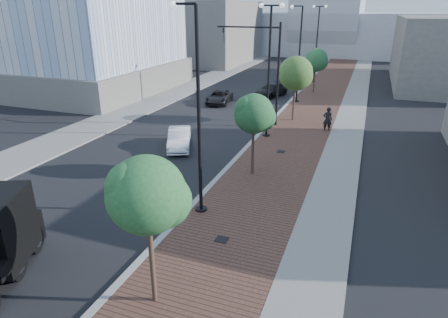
% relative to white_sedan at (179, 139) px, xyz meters
% --- Properties ---
extents(sidewalk, '(7.00, 140.00, 0.12)m').
position_rel_white_sedan_xyz_m(sidewalk, '(7.86, 22.38, -0.61)').
color(sidewalk, '#4C2D23').
rests_on(sidewalk, ground).
extents(concrete_strip, '(2.40, 140.00, 0.13)m').
position_rel_white_sedan_xyz_m(concrete_strip, '(10.56, 22.38, -0.61)').
color(concrete_strip, slate).
rests_on(concrete_strip, ground).
extents(curb, '(0.30, 140.00, 0.14)m').
position_rel_white_sedan_xyz_m(curb, '(4.36, 22.38, -0.60)').
color(curb, gray).
rests_on(curb, ground).
extents(west_sidewalk, '(4.00, 140.00, 0.12)m').
position_rel_white_sedan_xyz_m(west_sidewalk, '(-8.64, 22.38, -0.61)').
color(west_sidewalk, slate).
rests_on(west_sidewalk, ground).
extents(white_sedan, '(2.96, 4.32, 1.35)m').
position_rel_white_sedan_xyz_m(white_sedan, '(0.00, 0.00, 0.00)').
color(white_sedan, silver).
rests_on(white_sedan, ground).
extents(dark_car_mid, '(2.61, 4.71, 1.25)m').
position_rel_white_sedan_xyz_m(dark_car_mid, '(-2.25, 13.31, -0.05)').
color(dark_car_mid, black).
rests_on(dark_car_mid, ground).
extents(dark_car_far, '(3.33, 5.02, 1.35)m').
position_rel_white_sedan_xyz_m(dark_car_far, '(1.88, 18.29, 0.00)').
color(dark_car_far, black).
rests_on(dark_car_far, ground).
extents(pedestrian, '(0.81, 0.64, 1.94)m').
position_rel_white_sedan_xyz_m(pedestrian, '(9.01, 7.35, 0.29)').
color(pedestrian, black).
rests_on(pedestrian, ground).
extents(streetlight_1, '(1.44, 0.56, 9.21)m').
position_rel_white_sedan_xyz_m(streetlight_1, '(4.85, -7.62, 3.67)').
color(streetlight_1, black).
rests_on(streetlight_1, ground).
extents(streetlight_2, '(1.72, 0.56, 9.28)m').
position_rel_white_sedan_xyz_m(streetlight_2, '(4.96, 4.38, 4.15)').
color(streetlight_2, black).
rests_on(streetlight_2, ground).
extents(streetlight_3, '(1.44, 0.56, 9.21)m').
position_rel_white_sedan_xyz_m(streetlight_3, '(4.85, 16.38, 3.67)').
color(streetlight_3, black).
rests_on(streetlight_3, ground).
extents(streetlight_4, '(1.72, 0.56, 9.28)m').
position_rel_white_sedan_xyz_m(streetlight_4, '(4.96, 28.38, 4.15)').
color(streetlight_4, black).
rests_on(streetlight_4, ground).
extents(traffic_mast, '(5.09, 0.20, 8.00)m').
position_rel_white_sedan_xyz_m(traffic_mast, '(4.06, 7.38, 4.31)').
color(traffic_mast, black).
rests_on(traffic_mast, ground).
extents(tree_0, '(2.41, 2.36, 5.12)m').
position_rel_white_sedan_xyz_m(tree_0, '(6.01, -13.60, 3.24)').
color(tree_0, '#382619').
rests_on(tree_0, ground).
extents(tree_1, '(2.26, 2.19, 4.72)m').
position_rel_white_sedan_xyz_m(tree_1, '(6.01, -2.60, 2.93)').
color(tree_1, '#382619').
rests_on(tree_1, ground).
extents(tree_2, '(2.80, 2.80, 5.40)m').
position_rel_white_sedan_xyz_m(tree_2, '(6.01, 9.40, 3.32)').
color(tree_2, '#382619').
rests_on(tree_2, ground).
extents(tree_3, '(2.53, 2.50, 4.90)m').
position_rel_white_sedan_xyz_m(tree_3, '(6.01, 21.40, 2.97)').
color(tree_3, '#382619').
rests_on(tree_3, ground).
extents(tower_podium, '(19.00, 19.00, 3.00)m').
position_rel_white_sedan_xyz_m(tower_podium, '(-19.64, 14.38, 0.83)').
color(tower_podium, '#64615A').
rests_on(tower_podium, ground).
extents(convention_center, '(50.00, 30.00, 50.00)m').
position_rel_white_sedan_xyz_m(convention_center, '(2.36, 67.38, 5.33)').
color(convention_center, '#9FA3A9').
rests_on(convention_center, ground).
extents(commercial_block_nw, '(14.00, 20.00, 10.00)m').
position_rel_white_sedan_xyz_m(commercial_block_nw, '(-15.64, 42.38, 4.33)').
color(commercial_block_nw, slate).
rests_on(commercial_block_nw, ground).
extents(utility_cover_1, '(0.50, 0.50, 0.02)m').
position_rel_white_sedan_xyz_m(utility_cover_1, '(6.76, -9.62, -0.54)').
color(utility_cover_1, black).
rests_on(utility_cover_1, sidewalk).
extents(utility_cover_2, '(0.50, 0.50, 0.02)m').
position_rel_white_sedan_xyz_m(utility_cover_2, '(6.76, 1.38, -0.54)').
color(utility_cover_2, black).
rests_on(utility_cover_2, sidewalk).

